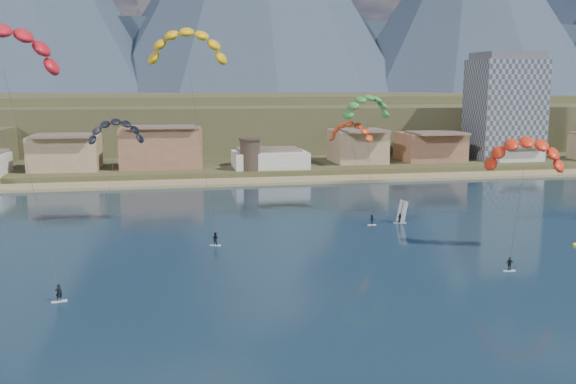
{
  "coord_description": "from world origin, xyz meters",
  "views": [
    {
      "loc": [
        -15.1,
        -49.56,
        24.06
      ],
      "look_at": [
        0.0,
        32.0,
        10.0
      ],
      "focal_mm": 39.16,
      "sensor_mm": 36.0,
      "label": 1
    }
  ],
  "objects": [
    {
      "name": "town",
      "position": [
        -40.0,
        122.0,
        8.0
      ],
      "size": [
        400.0,
        24.0,
        12.0
      ],
      "color": "silver",
      "rests_on": "ground"
    },
    {
      "name": "beach",
      "position": [
        0.0,
        106.0,
        0.25
      ],
      "size": [
        2200.0,
        12.0,
        0.9
      ],
      "color": "tan",
      "rests_on": "ground"
    },
    {
      "name": "watchtower",
      "position": [
        5.0,
        114.0,
        6.37
      ],
      "size": [
        5.82,
        5.82,
        8.6
      ],
      "color": "#47382D",
      "rests_on": "ground"
    },
    {
      "name": "ground",
      "position": [
        0.0,
        0.0,
        0.0
      ],
      "size": [
        2400.0,
        2400.0,
        0.0
      ],
      "primitive_type": "plane",
      "color": "black",
      "rests_on": "ground"
    },
    {
      "name": "kitesurfer_yellow",
      "position": [
        -12.2,
        54.99,
        31.1
      ],
      "size": [
        13.72,
        14.97,
        34.47
      ],
      "color": "silver",
      "rests_on": "ground"
    },
    {
      "name": "kitesurfer_red",
      "position": [
        -35.32,
        34.37,
        29.39
      ],
      "size": [
        15.59,
        17.94,
        33.64
      ],
      "color": "silver",
      "rests_on": "ground"
    },
    {
      "name": "foothills",
      "position": [
        22.39,
        232.47,
        9.08
      ],
      "size": [
        940.0,
        210.0,
        18.0
      ],
      "color": "brown",
      "rests_on": "ground"
    },
    {
      "name": "apartment_tower",
      "position": [
        85.0,
        128.0,
        17.82
      ],
      "size": [
        20.0,
        16.0,
        32.0
      ],
      "color": "gray",
      "rests_on": "ground"
    },
    {
      "name": "kitesurfer_orange",
      "position": [
        35.18,
        33.23,
        15.11
      ],
      "size": [
        14.24,
        14.76,
        19.61
      ],
      "color": "silver",
      "rests_on": "ground"
    },
    {
      "name": "windsurfer",
      "position": [
        24.37,
        53.82,
        1.28
      ],
      "size": [
        2.42,
        2.6,
        4.03
      ],
      "color": "silver",
      "rests_on": "ground"
    },
    {
      "name": "distant_kite_dark",
      "position": [
        -24.5,
        61.58,
        17.08
      ],
      "size": [
        10.12,
        6.47,
        20.15
      ],
      "color": "#262626",
      "rests_on": "ground"
    },
    {
      "name": "land",
      "position": [
        0.0,
        560.0,
        0.0
      ],
      "size": [
        2200.0,
        900.0,
        4.0
      ],
      "color": "brown",
      "rests_on": "ground"
    },
    {
      "name": "kitesurfer_green",
      "position": [
        20.8,
        63.56,
        20.74
      ],
      "size": [
        10.68,
        14.06,
        23.74
      ],
      "color": "silver",
      "rests_on": "ground"
    },
    {
      "name": "buoy",
      "position": [
        44.9,
        33.94,
        0.12
      ],
      "size": [
        0.67,
        0.67,
        0.67
      ],
      "color": "yellow",
      "rests_on": "ground"
    },
    {
      "name": "distant_kite_orange",
      "position": [
        18.7,
        66.82,
        16.05
      ],
      "size": [
        9.42,
        7.76,
        18.99
      ],
      "color": "#262626",
      "rests_on": "ground"
    }
  ]
}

